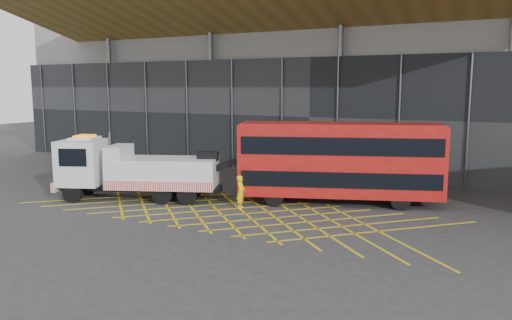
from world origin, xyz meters
The scene contains 6 objects.
ground_plane centered at (0.00, 0.00, 0.00)m, with size 120.00×120.00×0.00m, color #2D2D30.
road_markings centered at (2.40, 0.00, 0.01)m, with size 21.56×7.16×0.01m.
construction_building centered at (1.92, 18.40, 8.98)m, with size 55.00×23.97×18.00m.
recovery_truck centered at (-3.68, -0.06, 1.63)m, with size 9.85×5.45×3.53m.
bus_towed centered at (6.48, 4.10, 2.33)m, with size 10.49×5.75×4.20m.
worker centered at (2.49, 0.83, 0.83)m, with size 0.61×0.40×1.67m, color yellow.
Camera 1 is at (14.39, -20.44, 6.05)m, focal length 35.00 mm.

